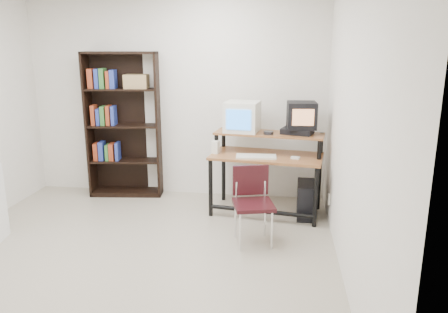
# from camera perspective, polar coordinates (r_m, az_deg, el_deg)

# --- Properties ---
(floor) EXTENTS (4.00, 4.00, 0.01)m
(floor) POSITION_cam_1_polar(r_m,az_deg,el_deg) (4.47, -12.03, -12.97)
(floor) COLOR #B6AC97
(floor) RESTS_ON ground
(back_wall) EXTENTS (4.00, 0.01, 2.60)m
(back_wall) POSITION_cam_1_polar(r_m,az_deg,el_deg) (5.93, -6.31, 7.33)
(back_wall) COLOR white
(back_wall) RESTS_ON floor
(right_wall) EXTENTS (0.01, 4.00, 2.60)m
(right_wall) POSITION_cam_1_polar(r_m,az_deg,el_deg) (3.84, 16.30, 2.92)
(right_wall) COLOR white
(right_wall) RESTS_ON floor
(computer_desk) EXTENTS (1.40, 0.84, 0.98)m
(computer_desk) POSITION_cam_1_polar(r_m,az_deg,el_deg) (5.31, 5.62, -0.10)
(computer_desk) COLOR #985D31
(computer_desk) RESTS_ON floor
(crt_monitor) EXTENTS (0.45, 0.45, 0.38)m
(crt_monitor) POSITION_cam_1_polar(r_m,az_deg,el_deg) (5.38, 2.40, 5.16)
(crt_monitor) COLOR silver
(crt_monitor) RESTS_ON computer_desk
(vcr) EXTENTS (0.42, 0.35, 0.08)m
(vcr) POSITION_cam_1_polar(r_m,az_deg,el_deg) (5.33, 9.55, 3.24)
(vcr) COLOR black
(vcr) RESTS_ON computer_desk
(crt_tv) EXTENTS (0.36, 0.36, 0.32)m
(crt_tv) POSITION_cam_1_polar(r_m,az_deg,el_deg) (5.30, 10.10, 5.34)
(crt_tv) COLOR black
(crt_tv) RESTS_ON vcr
(cd_spindle) EXTENTS (0.14, 0.14, 0.05)m
(cd_spindle) POSITION_cam_1_polar(r_m,az_deg,el_deg) (5.25, 5.83, 3.03)
(cd_spindle) COLOR #26262B
(cd_spindle) RESTS_ON computer_desk
(keyboard) EXTENTS (0.48, 0.23, 0.03)m
(keyboard) POSITION_cam_1_polar(r_m,az_deg,el_deg) (5.16, 4.22, -0.08)
(keyboard) COLOR silver
(keyboard) RESTS_ON computer_desk
(mousepad) EXTENTS (0.23, 0.19, 0.01)m
(mousepad) POSITION_cam_1_polar(r_m,az_deg,el_deg) (5.15, 9.25, -0.42)
(mousepad) COLOR black
(mousepad) RESTS_ON computer_desk
(mouse) EXTENTS (0.11, 0.09, 0.03)m
(mouse) POSITION_cam_1_polar(r_m,az_deg,el_deg) (5.15, 9.30, -0.21)
(mouse) COLOR white
(mouse) RESTS_ON mousepad
(desk_speaker) EXTENTS (0.10, 0.09, 0.17)m
(desk_speaker) POSITION_cam_1_polar(r_m,az_deg,el_deg) (5.32, -1.11, 1.16)
(desk_speaker) COLOR silver
(desk_speaker) RESTS_ON computer_desk
(pc_tower) EXTENTS (0.21, 0.46, 0.42)m
(pc_tower) POSITION_cam_1_polar(r_m,az_deg,el_deg) (5.38, 10.60, -5.56)
(pc_tower) COLOR black
(pc_tower) RESTS_ON floor
(school_chair) EXTENTS (0.49, 0.49, 0.80)m
(school_chair) POSITION_cam_1_polar(r_m,az_deg,el_deg) (4.56, 3.72, -5.29)
(school_chair) COLOR black
(school_chair) RESTS_ON floor
(bookshelf) EXTENTS (1.00, 0.43, 1.94)m
(bookshelf) POSITION_cam_1_polar(r_m,az_deg,el_deg) (6.05, -12.95, 4.20)
(bookshelf) COLOR black
(bookshelf) RESTS_ON floor
(wall_outlet) EXTENTS (0.02, 0.08, 0.12)m
(wall_outlet) POSITION_cam_1_polar(r_m,az_deg,el_deg) (5.20, 13.56, -5.37)
(wall_outlet) COLOR beige
(wall_outlet) RESTS_ON right_wall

